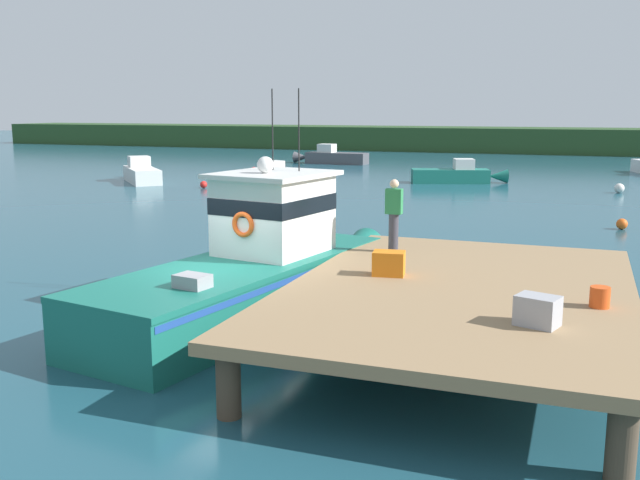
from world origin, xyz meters
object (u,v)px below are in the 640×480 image
Objects in this scene: crate_single_far at (538,311)px; moored_boat_near_channel at (278,174)px; mooring_buoy_outer at (622,224)px; mooring_buoy_inshore at (619,188)px; moored_boat_far_right at (141,173)px; mooring_buoy_spare_mooring at (204,185)px; main_fishing_boat at (258,267)px; bait_bucket at (600,297)px; crate_stack_near_edge at (389,263)px; moored_boat_outer_mooring at (332,157)px; moored_boat_far_left at (457,175)px; deckhand_by_the_boat at (394,214)px.

crate_single_far is 33.96m from moored_boat_near_channel.
mooring_buoy_outer is 0.79× the size of mooring_buoy_inshore.
moored_boat_far_right is 13.03× the size of mooring_buoy_spare_mooring.
moored_boat_far_right is at bearing 128.96° from main_fishing_boat.
crate_stack_near_edge is at bearing 165.18° from bait_bucket.
moored_boat_outer_mooring is 12.01× the size of mooring_buoy_inshore.
mooring_buoy_inshore is at bearing 87.12° from bait_bucket.
crate_stack_near_edge reaches higher than moored_boat_far_left.
mooring_buoy_outer is (4.84, 14.93, -1.23)m from crate_stack_near_edge.
moored_boat_outer_mooring is at bearing 128.23° from mooring_buoy_outer.
crate_stack_near_edge reaches higher than moored_boat_near_channel.
mooring_buoy_outer is at bearing -51.77° from moored_boat_outer_mooring.
moored_boat_far_left is at bearing 97.02° from crate_stack_near_edge.
main_fishing_boat is 24.77× the size of mooring_buoy_outer.
mooring_buoy_inshore reaches higher than mooring_buoy_outer.
bait_bucket is 16.01m from mooring_buoy_outer.
crate_single_far is 1.64m from bait_bucket.
moored_boat_near_channel is 0.80× the size of moored_boat_far_left.
moored_boat_near_channel is at bearing -84.55° from moored_boat_outer_mooring.
moored_boat_far_left is 9.08m from mooring_buoy_inshore.
mooring_buoy_spare_mooring is 0.97× the size of mooring_buoy_outer.
crate_stack_near_edge is at bearing -77.66° from deckhand_by_the_boat.
moored_boat_outer_mooring is at bearing 107.16° from main_fishing_boat.
moored_boat_far_left is at bearing 101.62° from crate_single_far.
deckhand_by_the_boat is at bearing -45.18° from moored_boat_far_right.
moored_boat_far_left is (11.83, -11.39, -0.04)m from moored_boat_outer_mooring.
moored_boat_far_left reaches higher than moored_boat_near_channel.
mooring_buoy_spare_mooring is at bearing 126.90° from crate_stack_near_edge.
deckhand_by_the_boat is at bearing -61.11° from moored_boat_near_channel.
crate_stack_near_edge reaches higher than bait_bucket.
deckhand_by_the_boat is at bearing 33.12° from main_fishing_boat.
mooring_buoy_outer is at bearing -17.86° from moored_boat_far_right.
mooring_buoy_outer is (8.45, -14.36, -0.29)m from moored_boat_far_left.
moored_boat_near_channel is at bearing 112.76° from main_fishing_boat.
crate_stack_near_edge is 43.51m from moored_boat_outer_mooring.
deckhand_by_the_boat is 25.55m from mooring_buoy_inshore.
moored_boat_outer_mooring reaches higher than mooring_buoy_outer.
deckhand_by_the_boat reaches higher than mooring_buoy_inshore.
main_fishing_boat is at bearing 153.54° from crate_single_far.
moored_boat_far_right reaches higher than mooring_buoy_spare_mooring.
moored_boat_near_channel is at bearing -179.63° from mooring_buoy_inshore.
bait_bucket is at bearing -76.28° from moored_boat_far_left.
moored_boat_far_left is 16.66m from mooring_buoy_outer.
moored_boat_outer_mooring is 15.60× the size of mooring_buoy_spare_mooring.
moored_boat_outer_mooring is 1.20× the size of moored_boat_far_right.
mooring_buoy_outer is (1.94, 17.31, -1.23)m from crate_single_far.
mooring_buoy_outer is (5.34, 12.67, -1.86)m from deckhand_by_the_boat.
mooring_buoy_inshore is (21.50, 5.39, 0.06)m from mooring_buoy_spare_mooring.
moored_boat_outer_mooring is at bearing 146.67° from mooring_buoy_inshore.
moored_boat_far_left is at bearing 30.82° from mooring_buoy_spare_mooring.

